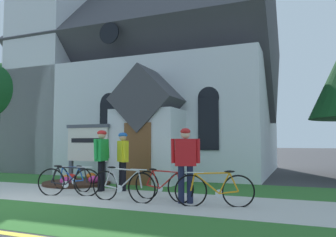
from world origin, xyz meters
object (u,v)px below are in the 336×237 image
at_px(bicycle_green, 215,190).
at_px(yard_deciduous_tree, 7,94).
at_px(church_sign, 87,145).
at_px(cyclist_in_white_jersey, 102,155).
at_px(cyclist_in_yellow_jersey, 123,156).
at_px(cyclist_in_orange_jersey, 186,158).
at_px(bicycle_black, 69,181).
at_px(bicycle_yellow, 163,185).
at_px(bicycle_blue, 123,186).
at_px(bicycle_white, 72,178).

relative_size(bicycle_green, yard_deciduous_tree, 0.32).
height_order(church_sign, cyclist_in_white_jersey, church_sign).
xyz_separation_m(cyclist_in_yellow_jersey, cyclist_in_orange_jersey, (2.40, -1.22, 0.04)).
height_order(bicycle_black, cyclist_in_yellow_jersey, cyclist_in_yellow_jersey).
distance_m(bicycle_green, bicycle_yellow, 1.42).
bearing_deg(bicycle_yellow, cyclist_in_orange_jersey, -13.38).
relative_size(cyclist_in_orange_jersey, yard_deciduous_tree, 0.33).
relative_size(bicycle_blue, cyclist_in_white_jersey, 1.00).
bearing_deg(cyclist_in_orange_jersey, bicycle_blue, -167.18).
bearing_deg(bicycle_white, bicycle_black, -56.59).
bearing_deg(bicycle_yellow, cyclist_in_yellow_jersey, 148.67).
bearing_deg(bicycle_white, cyclist_in_white_jersey, 12.47).
distance_m(bicycle_blue, cyclist_in_orange_jersey, 1.68).
relative_size(church_sign, cyclist_in_yellow_jersey, 1.20).
relative_size(bicycle_yellow, cyclist_in_yellow_jersey, 0.99).
bearing_deg(cyclist_in_yellow_jersey, bicycle_white, -159.14).
bearing_deg(bicycle_yellow, bicycle_black, -173.71).
distance_m(church_sign, cyclist_in_orange_jersey, 5.20).
xyz_separation_m(cyclist_in_white_jersey, cyclist_in_orange_jersey, (2.92, -0.88, -0.01)).
height_order(bicycle_white, cyclist_in_white_jersey, cyclist_in_white_jersey).
height_order(church_sign, cyclist_in_yellow_jersey, church_sign).
height_order(bicycle_white, cyclist_in_yellow_jersey, cyclist_in_yellow_jersey).
relative_size(bicycle_green, cyclist_in_white_jersey, 0.96).
relative_size(bicycle_yellow, yard_deciduous_tree, 0.31).
relative_size(bicycle_black, yard_deciduous_tree, 0.31).
xyz_separation_m(bicycle_white, bicycle_yellow, (3.17, -0.53, 0.01)).
relative_size(bicycle_green, cyclist_in_yellow_jersey, 1.00).
xyz_separation_m(bicycle_yellow, yard_deciduous_tree, (-10.76, 4.95, 3.53)).
relative_size(bicycle_blue, bicycle_black, 1.07).
xyz_separation_m(bicycle_yellow, cyclist_in_white_jersey, (-2.27, 0.73, 0.69)).
height_order(bicycle_blue, cyclist_in_yellow_jersey, cyclist_in_yellow_jersey).
bearing_deg(bicycle_blue, bicycle_green, 5.18).
bearing_deg(cyclist_in_yellow_jersey, yard_deciduous_tree, 156.67).
relative_size(bicycle_blue, bicycle_white, 1.08).
distance_m(bicycle_blue, bicycle_green, 2.25).
xyz_separation_m(bicycle_blue, cyclist_in_orange_jersey, (1.51, 0.34, 0.67)).
xyz_separation_m(church_sign, bicycle_white, (0.75, -1.80, -0.98)).
xyz_separation_m(bicycle_black, cyclist_in_orange_jersey, (3.28, 0.14, 0.67)).
relative_size(bicycle_green, bicycle_black, 1.03).
height_order(bicycle_yellow, cyclist_in_yellow_jersey, cyclist_in_yellow_jersey).
distance_m(bicycle_white, cyclist_in_orange_jersey, 3.94).
height_order(bicycle_blue, bicycle_black, bicycle_blue).
relative_size(church_sign, bicycle_yellow, 1.21).
distance_m(bicycle_blue, bicycle_white, 2.53).
bearing_deg(yard_deciduous_tree, bicycle_black, -32.80).
bearing_deg(bicycle_yellow, church_sign, 149.33).
bearing_deg(cyclist_in_orange_jersey, bicycle_yellow, 166.62).
bearing_deg(yard_deciduous_tree, cyclist_in_white_jersey, -26.45).
bearing_deg(bicycle_black, church_sign, 116.24).
bearing_deg(bicycle_yellow, bicycle_blue, -149.87).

